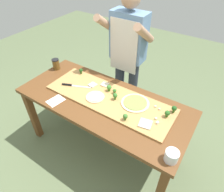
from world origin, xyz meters
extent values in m
plane|color=#60704C|center=(0.00, 0.00, 0.00)|extent=(8.00, 8.00, 0.00)
cube|color=brown|center=(-0.83, -0.32, 0.37)|extent=(0.07, 0.07, 0.74)
cube|color=brown|center=(0.83, -0.32, 0.37)|extent=(0.07, 0.07, 0.74)
cube|color=brown|center=(-0.83, 0.32, 0.37)|extent=(0.07, 0.07, 0.74)
cube|color=brown|center=(0.83, 0.32, 0.37)|extent=(0.07, 0.07, 0.74)
cube|color=brown|center=(0.00, 0.00, 0.76)|extent=(1.77, 0.77, 0.04)
cube|color=tan|center=(0.04, 0.05, 0.79)|extent=(1.33, 0.45, 0.02)
cube|color=#B7BABF|center=(-0.30, 0.03, 0.80)|extent=(0.20, 0.11, 0.00)
cube|color=black|center=(-0.45, -0.04, 0.80)|extent=(0.11, 0.06, 0.02)
cylinder|color=beige|center=(0.31, 0.11, 0.80)|extent=(0.28, 0.28, 0.01)
cylinder|color=#899E4C|center=(0.31, 0.11, 0.81)|extent=(0.23, 0.23, 0.01)
cylinder|color=beige|center=(-0.07, -0.03, 0.80)|extent=(0.19, 0.19, 0.01)
cylinder|color=beige|center=(-0.07, -0.03, 0.81)|extent=(0.16, 0.16, 0.01)
cube|color=beige|center=(-0.22, 0.12, 0.80)|extent=(0.09, 0.09, 0.01)
cube|color=beige|center=(-0.11, 0.20, 0.80)|extent=(0.08, 0.08, 0.01)
cube|color=beige|center=(0.51, -0.07, 0.80)|extent=(0.13, 0.13, 0.01)
cylinder|color=#487A23|center=(0.33, -0.12, 0.81)|extent=(0.02, 0.02, 0.03)
sphere|color=#427F33|center=(0.33, -0.12, 0.84)|extent=(0.04, 0.04, 0.04)
cylinder|color=#3F7220|center=(0.05, 0.13, 0.81)|extent=(0.02, 0.02, 0.02)
sphere|color=#38752D|center=(0.05, 0.13, 0.83)|extent=(0.04, 0.04, 0.04)
cylinder|color=#2C5915|center=(0.66, 0.20, 0.81)|extent=(0.02, 0.02, 0.03)
sphere|color=#23561E|center=(0.66, 0.20, 0.84)|extent=(0.05, 0.05, 0.05)
cylinder|color=#487A23|center=(-0.02, 0.14, 0.81)|extent=(0.02, 0.02, 0.03)
sphere|color=#427F33|center=(-0.02, 0.14, 0.84)|extent=(0.05, 0.05, 0.05)
cylinder|color=#2C5915|center=(-0.47, 0.23, 0.81)|extent=(0.02, 0.02, 0.03)
sphere|color=#23561E|center=(-0.47, 0.23, 0.84)|extent=(0.04, 0.04, 0.04)
cylinder|color=#366618|center=(0.63, 0.11, 0.81)|extent=(0.02, 0.02, 0.03)
sphere|color=#2D6623|center=(0.63, 0.11, 0.84)|extent=(0.05, 0.05, 0.05)
cylinder|color=#3F7220|center=(0.11, 0.06, 0.81)|extent=(0.02, 0.02, 0.03)
sphere|color=#38752D|center=(0.11, 0.06, 0.84)|extent=(0.05, 0.05, 0.05)
cube|color=white|center=(0.59, -0.01, 0.81)|extent=(0.03, 0.03, 0.02)
cube|color=silver|center=(0.54, 0.16, 0.80)|extent=(0.02, 0.02, 0.02)
cube|color=white|center=(0.49, 0.17, 0.80)|extent=(0.02, 0.02, 0.02)
cube|color=silver|center=(0.56, 0.03, 0.80)|extent=(0.02, 0.02, 0.02)
cylinder|color=white|center=(0.81, -0.27, 0.82)|extent=(0.10, 0.10, 0.09)
cylinder|color=white|center=(0.81, -0.27, 0.80)|extent=(0.09, 0.09, 0.05)
cylinder|color=brown|center=(-0.81, 0.16, 0.84)|extent=(0.08, 0.08, 0.12)
cylinder|color=black|center=(-0.81, 0.16, 0.90)|extent=(0.08, 0.08, 0.01)
cube|color=white|center=(-0.38, -0.27, 0.78)|extent=(0.15, 0.18, 0.00)
cylinder|color=#333847|center=(-0.21, 0.67, 0.45)|extent=(0.12, 0.12, 0.90)
cylinder|color=#333847|center=(-0.01, 0.67, 0.45)|extent=(0.12, 0.12, 0.90)
cube|color=#6689B2|center=(-0.11, 0.67, 1.18)|extent=(0.40, 0.20, 0.55)
cube|color=silver|center=(-0.11, 0.56, 1.09)|extent=(0.34, 0.01, 0.60)
cylinder|color=tan|center=(-0.34, 0.57, 1.30)|extent=(0.08, 0.39, 0.31)
cylinder|color=tan|center=(0.12, 0.57, 1.30)|extent=(0.08, 0.39, 0.31)
camera|label=1|loc=(0.90, -1.19, 2.08)|focal=31.53mm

